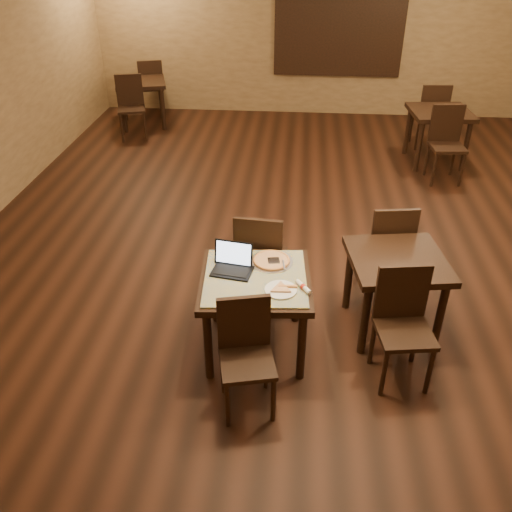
# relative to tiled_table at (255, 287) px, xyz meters

# --- Properties ---
(ground) EXTENTS (10.00, 10.00, 0.00)m
(ground) POSITION_rel_tiled_table_xyz_m (0.42, 1.90, -0.66)
(ground) COLOR black
(ground) RESTS_ON ground
(wall_back) EXTENTS (8.00, 0.02, 3.00)m
(wall_back) POSITION_rel_tiled_table_xyz_m (0.42, 6.90, 0.84)
(wall_back) COLOR #997A4E
(wall_back) RESTS_ON ground
(mural) EXTENTS (2.34, 0.05, 1.64)m
(mural) POSITION_rel_tiled_table_xyz_m (0.92, 6.87, 0.89)
(mural) COLOR #26648C
(mural) RESTS_ON wall_back
(tiled_table) EXTENTS (0.99, 0.99, 0.76)m
(tiled_table) POSITION_rel_tiled_table_xyz_m (0.00, 0.00, 0.00)
(tiled_table) COLOR black
(tiled_table) RESTS_ON ground
(chair_main_near) EXTENTS (0.49, 0.49, 0.94)m
(chair_main_near) POSITION_rel_tiled_table_xyz_m (-0.02, -0.62, -0.13)
(chair_main_near) COLOR black
(chair_main_near) RESTS_ON ground
(chair_main_far) EXTENTS (0.49, 0.49, 1.04)m
(chair_main_far) POSITION_rel_tiled_table_xyz_m (-0.01, 0.61, -0.08)
(chair_main_far) COLOR black
(chair_main_far) RESTS_ON ground
(laptop) EXTENTS (0.37, 0.31, 0.23)m
(laptop) POSITION_rel_tiled_table_xyz_m (-0.20, 0.10, 0.16)
(laptop) COLOR black
(laptop) RESTS_ON tiled_table
(plate) EXTENTS (0.26, 0.26, 0.01)m
(plate) POSITION_rel_tiled_table_xyz_m (0.22, -0.18, 0.11)
(plate) COLOR white
(plate) RESTS_ON tiled_table
(pizza_slice) EXTENTS (0.20, 0.20, 0.02)m
(pizza_slice) POSITION_rel_tiled_table_xyz_m (0.22, -0.18, 0.13)
(pizza_slice) COLOR #F9E8A6
(pizza_slice) RESTS_ON plate
(pizza_pan) EXTENTS (0.37, 0.37, 0.01)m
(pizza_pan) POSITION_rel_tiled_table_xyz_m (0.12, 0.24, 0.11)
(pizza_pan) COLOR silver
(pizza_pan) RESTS_ON tiled_table
(pizza_whole) EXTENTS (0.32, 0.32, 0.02)m
(pizza_whole) POSITION_rel_tiled_table_xyz_m (0.12, 0.24, 0.12)
(pizza_whole) COLOR #F9E8A6
(pizza_whole) RESTS_ON pizza_pan
(spatula) EXTENTS (0.14, 0.25, 0.01)m
(spatula) POSITION_rel_tiled_table_xyz_m (0.14, 0.22, 0.13)
(spatula) COLOR silver
(spatula) RESTS_ON pizza_whole
(napkin_roll) EXTENTS (0.14, 0.18, 0.04)m
(napkin_roll) POSITION_rel_tiled_table_xyz_m (0.40, -0.14, 0.12)
(napkin_roll) COLOR white
(napkin_roll) RESTS_ON tiled_table
(other_table_a) EXTENTS (0.95, 0.95, 0.82)m
(other_table_a) POSITION_rel_tiled_table_xyz_m (2.40, 4.54, 0.02)
(other_table_a) COLOR black
(other_table_a) RESTS_ON ground
(other_table_a_chair_near) EXTENTS (0.50, 0.50, 1.06)m
(other_table_a_chair_near) POSITION_rel_tiled_table_xyz_m (2.39, 3.93, -0.06)
(other_table_a_chair_near) COLOR black
(other_table_a_chair_near) RESTS_ON ground
(other_table_a_chair_far) EXTENTS (0.50, 0.50, 1.06)m
(other_table_a_chair_far) POSITION_rel_tiled_table_xyz_m (2.41, 5.16, -0.06)
(other_table_a_chair_far) COLOR black
(other_table_a_chair_far) RESTS_ON ground
(other_table_b) EXTENTS (1.06, 1.06, 0.80)m
(other_table_b) POSITION_rel_tiled_table_xyz_m (-2.58, 5.90, 0.01)
(other_table_b) COLOR black
(other_table_b) RESTS_ON ground
(other_table_b_chair_near) EXTENTS (0.56, 0.56, 1.04)m
(other_table_b_chair_near) POSITION_rel_tiled_table_xyz_m (-2.60, 5.30, -0.07)
(other_table_b_chair_near) COLOR black
(other_table_b_chair_near) RESTS_ON ground
(other_table_b_chair_far) EXTENTS (0.56, 0.56, 1.04)m
(other_table_b_chair_far) POSITION_rel_tiled_table_xyz_m (-2.55, 6.51, -0.07)
(other_table_b_chair_far) COLOR black
(other_table_b_chair_far) RESTS_ON ground
(other_table_c) EXTENTS (0.94, 0.94, 0.77)m
(other_table_c) POSITION_rel_tiled_table_xyz_m (1.22, 0.39, -0.02)
(other_table_c) COLOR black
(other_table_c) RESTS_ON ground
(other_table_c_chair_near) EXTENTS (0.49, 0.49, 1.00)m
(other_table_c_chair_near) POSITION_rel_tiled_table_xyz_m (1.21, -0.20, -0.10)
(other_table_c_chair_near) COLOR black
(other_table_c_chair_near) RESTS_ON ground
(other_table_c_chair_far) EXTENTS (0.49, 0.49, 1.00)m
(other_table_c_chair_far) POSITION_rel_tiled_table_xyz_m (1.23, 0.97, -0.10)
(other_table_c_chair_far) COLOR black
(other_table_c_chair_far) RESTS_ON ground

